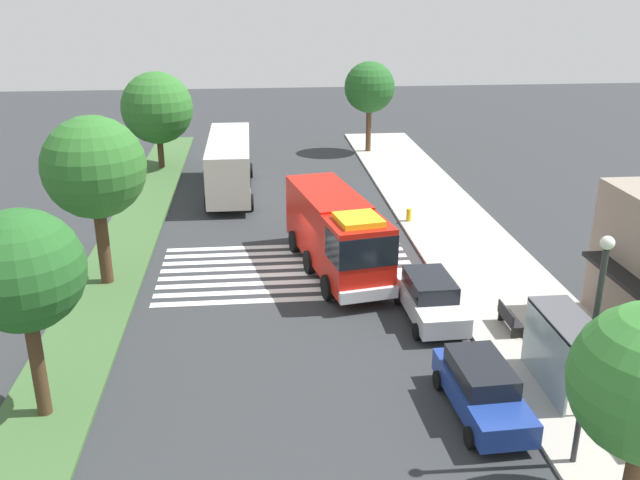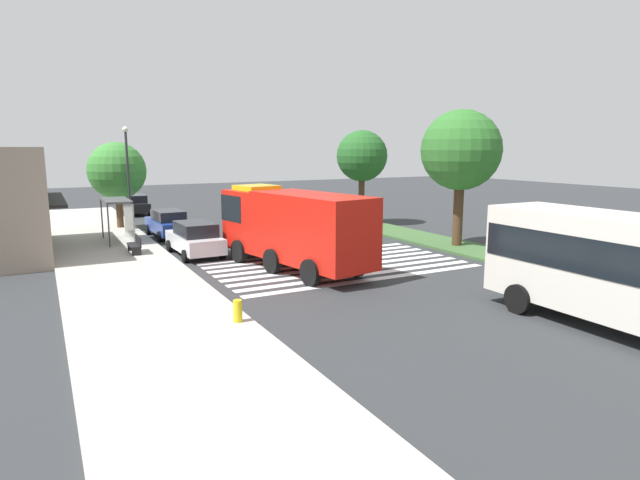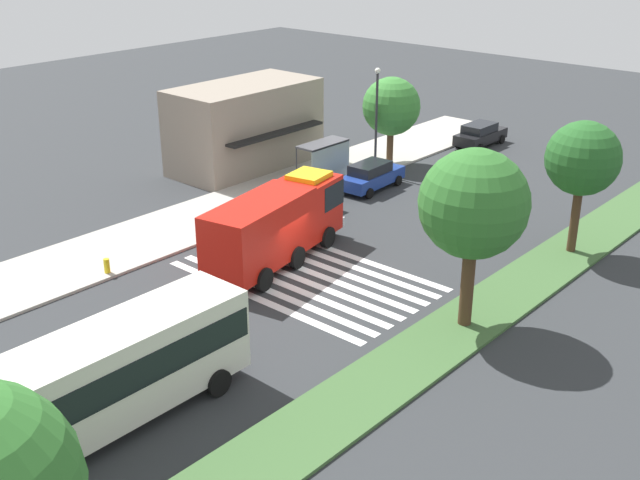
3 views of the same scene
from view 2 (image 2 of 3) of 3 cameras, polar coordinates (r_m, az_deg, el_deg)
ground_plane at (r=25.38m, az=1.71°, el=-2.62°), size 120.00×120.00×0.00m
sidewalk at (r=22.41m, az=-19.51°, el=-4.72°), size 60.00×5.37×0.14m
median_strip at (r=30.13m, az=15.25°, el=-0.83°), size 60.00×3.00×0.14m
crosswalk at (r=25.21m, az=1.94°, el=-2.70°), size 6.75×11.89×0.01m
fire_truck at (r=24.29m, az=-3.30°, el=1.70°), size 9.38×4.15×3.68m
parked_car_west at (r=27.99m, az=-13.34°, el=0.17°), size 4.72×2.21×1.75m
parked_car_mid at (r=34.21m, az=-16.09°, el=1.75°), size 4.73×2.17×1.70m
parked_car_east at (r=46.75m, az=-19.37°, el=3.67°), size 4.64×2.06×1.67m
bus_stop_shelter at (r=32.63m, az=-20.54°, el=2.92°), size 3.50×1.40×2.46m
bench_near_shelter at (r=28.89m, az=-19.30°, el=-0.44°), size 1.60×0.50×0.90m
street_lamp at (r=36.27m, az=-20.03°, el=7.04°), size 0.36×0.36×6.70m
sidewalk_tree_center at (r=38.32m, az=-21.07°, el=6.96°), size 3.82×3.82×5.76m
median_tree_west at (r=30.05m, az=14.96°, el=9.28°), size 4.36×4.36×7.43m
median_tree_center at (r=38.01m, az=4.55°, el=8.98°), size 3.61×3.61×6.60m
fire_hydrant at (r=16.83m, az=-8.87°, el=-7.57°), size 0.28×0.28×0.70m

